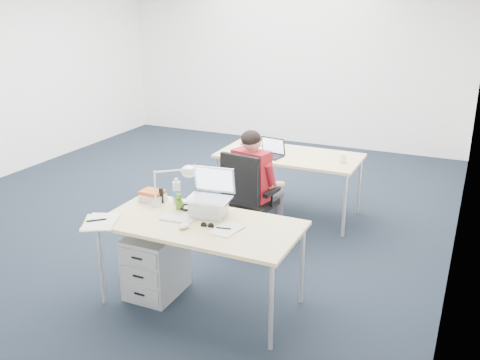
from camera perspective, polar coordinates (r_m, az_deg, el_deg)
name	(u,v)px	position (r m, az deg, el deg)	size (l,w,h in m)	color
floor	(189,208)	(6.53, -5.48, -2.99)	(7.00, 7.00, 0.00)	black
room	(184,65)	(6.10, -5.99, 12.10)	(6.02, 7.02, 2.80)	white
desk_near	(201,228)	(4.31, -4.22, -5.11)	(1.60, 0.80, 0.73)	#D5BC7B
desk_far	(289,158)	(6.13, 5.27, 2.33)	(1.60, 0.80, 0.73)	#D5BC7B
office_chair	(249,220)	(5.45, 0.99, -4.24)	(0.72, 0.72, 1.02)	black
seated_person	(258,186)	(5.46, 1.98, -0.59)	(0.45, 0.70, 1.20)	#A51721
drawer_pedestal_near	(156,264)	(4.68, -8.95, -8.80)	(0.40, 0.50, 0.55)	#9DA0A2
drawer_pedestal_far	(243,185)	(6.45, 0.36, -0.56)	(0.40, 0.50, 0.55)	#9DA0A2
silver_laptop	(208,194)	(4.36, -3.39, -1.47)	(0.35, 0.28, 0.38)	silver
wireless_keyboard	(177,219)	(4.36, -6.74, -4.15)	(0.27, 0.11, 0.01)	white
computer_mouse	(184,226)	(4.19, -5.98, -4.90)	(0.07, 0.11, 0.04)	white
headphones	(188,206)	(4.58, -5.55, -2.80)	(0.21, 0.16, 0.03)	black
can_koozie	(195,210)	(4.39, -4.79, -3.15)	(0.07, 0.07, 0.12)	#151F43
water_bottle	(177,191)	(4.66, -6.78, -1.15)	(0.07, 0.07, 0.23)	silver
bear_figurine	(179,201)	(4.54, -6.54, -2.25)	(0.08, 0.06, 0.15)	#38701D
book_stack	(153,196)	(4.76, -9.30, -1.68)	(0.21, 0.16, 0.09)	silver
cordless_phone	(161,196)	(4.70, -8.40, -1.66)	(0.04, 0.02, 0.14)	black
papers_left	(99,222)	(4.42, -14.82, -4.36)	(0.24, 0.34, 0.01)	#FFF593
papers_right	(226,230)	(4.15, -1.55, -5.31)	(0.18, 0.26, 0.01)	#FFF593
sunglasses	(207,226)	(4.20, -3.50, -4.87)	(0.11, 0.05, 0.03)	black
desk_lamp	(168,185)	(4.52, -7.70, -0.49)	(0.38, 0.14, 0.43)	silver
dark_laptop	(269,147)	(5.99, 3.08, 3.49)	(0.29, 0.29, 0.21)	black
far_cup	(343,158)	(5.89, 10.90, 2.29)	(0.07, 0.07, 0.10)	white
far_papers	(248,146)	(6.43, 0.85, 3.68)	(0.24, 0.34, 0.01)	white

